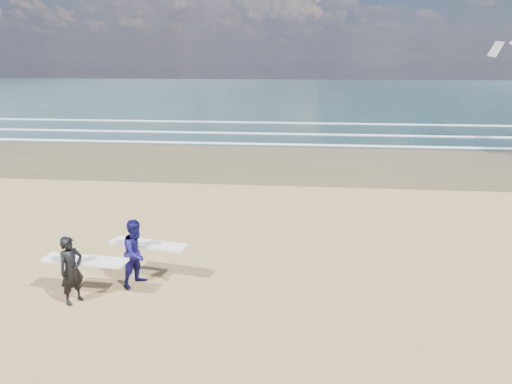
# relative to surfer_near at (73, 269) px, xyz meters

# --- Properties ---
(ocean) EXTENTS (220.00, 100.00, 0.02)m
(ocean) POSITION_rel_surfer_near_xyz_m (20.65, 71.45, -0.90)
(ocean) COLOR #173133
(ocean) RESTS_ON ground
(foam_breakers) EXTENTS (220.00, 11.70, 0.05)m
(foam_breakers) POSITION_rel_surfer_near_xyz_m (20.65, 27.55, -0.86)
(foam_breakers) COLOR white
(foam_breakers) RESTS_ON ground
(surfer_near) EXTENTS (2.23, 1.08, 1.79)m
(surfer_near) POSITION_rel_surfer_near_xyz_m (0.00, 0.00, 0.00)
(surfer_near) COLOR black
(surfer_near) RESTS_ON ground
(surfer_far) EXTENTS (2.26, 1.38, 1.87)m
(surfer_far) POSITION_rel_surfer_near_xyz_m (1.28, 1.09, 0.03)
(surfer_far) COLOR #0F0D4C
(surfer_far) RESTS_ON ground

